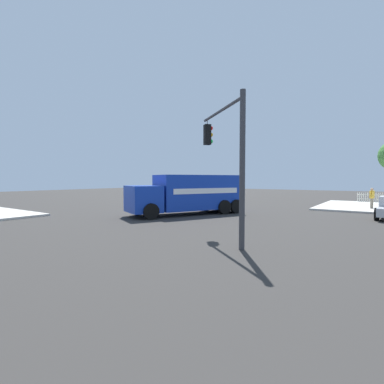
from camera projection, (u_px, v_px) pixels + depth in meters
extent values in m
plane|color=#33302D|center=(190.00, 213.00, 20.60)|extent=(100.00, 100.00, 0.00)
cube|color=#1438AD|center=(198.00, 192.00, 20.06)|extent=(4.78, 6.49, 2.41)
cube|color=#1438AD|center=(143.00, 199.00, 18.05)|extent=(2.99, 2.75, 1.70)
cube|color=black|center=(130.00, 194.00, 17.61)|extent=(1.85, 0.95, 0.88)
cube|color=#B2B2B7|center=(231.00, 209.00, 21.56)|extent=(2.16, 1.18, 0.21)
cube|color=white|center=(207.00, 191.00, 19.00)|extent=(2.21, 4.59, 0.36)
cube|color=white|center=(190.00, 190.00, 21.10)|extent=(2.21, 4.59, 0.36)
cylinder|color=black|center=(151.00, 212.00, 17.02)|extent=(0.69, 1.02, 1.00)
cylinder|color=black|center=(138.00, 208.00, 19.18)|extent=(0.69, 1.02, 1.00)
cylinder|color=black|center=(224.00, 207.00, 19.73)|extent=(0.69, 1.02, 1.00)
cylinder|color=black|center=(206.00, 204.00, 21.88)|extent=(0.69, 1.02, 1.00)
cylinder|color=black|center=(236.00, 206.00, 20.24)|extent=(0.69, 1.02, 1.00)
cylinder|color=black|center=(217.00, 204.00, 22.40)|extent=(0.69, 1.02, 1.00)
cylinder|color=#38383D|center=(242.00, 171.00, 9.71)|extent=(0.20, 0.20, 5.55)
cylinder|color=#38383D|center=(221.00, 111.00, 11.56)|extent=(3.24, 2.68, 0.12)
cylinder|color=#38383D|center=(207.00, 122.00, 13.19)|extent=(0.03, 0.03, 0.25)
cube|color=black|center=(207.00, 135.00, 13.22)|extent=(0.42, 0.42, 0.95)
sphere|color=red|center=(211.00, 128.00, 13.25)|extent=(0.20, 0.20, 0.20)
sphere|color=#EFA314|center=(211.00, 135.00, 13.27)|extent=(0.20, 0.20, 0.20)
sphere|color=#19CC4C|center=(211.00, 141.00, 13.28)|extent=(0.20, 0.20, 0.20)
cylinder|color=black|center=(377.00, 214.00, 16.79)|extent=(0.29, 0.77, 0.76)
cylinder|color=black|center=(382.00, 209.00, 19.47)|extent=(0.29, 0.77, 0.76)
cylinder|color=gray|center=(372.00, 203.00, 22.28)|extent=(0.14, 0.14, 0.81)
cylinder|color=gray|center=(371.00, 203.00, 22.19)|extent=(0.14, 0.14, 0.81)
cube|color=gold|center=(372.00, 194.00, 22.20)|extent=(0.34, 0.40, 0.61)
sphere|color=tan|center=(372.00, 189.00, 22.18)|extent=(0.22, 0.22, 0.22)
cylinder|color=gold|center=(373.00, 194.00, 22.31)|extent=(0.09, 0.09, 0.55)
cylinder|color=gold|center=(371.00, 194.00, 22.08)|extent=(0.09, 0.09, 0.55)
cube|color=silver|center=(383.00, 198.00, 28.00)|extent=(0.08, 0.04, 0.95)
cube|color=silver|center=(380.00, 198.00, 28.11)|extent=(0.08, 0.04, 0.95)
cube|color=silver|center=(378.00, 198.00, 28.21)|extent=(0.08, 0.04, 0.95)
cube|color=silver|center=(376.00, 197.00, 28.31)|extent=(0.08, 0.04, 0.95)
cube|color=silver|center=(374.00, 197.00, 28.42)|extent=(0.08, 0.04, 0.95)
cube|color=silver|center=(372.00, 197.00, 28.52)|extent=(0.08, 0.04, 0.95)
cube|color=silver|center=(370.00, 197.00, 28.62)|extent=(0.08, 0.04, 0.95)
cube|color=silver|center=(368.00, 197.00, 28.72)|extent=(0.08, 0.04, 0.95)
cube|color=silver|center=(366.00, 197.00, 28.83)|extent=(0.08, 0.04, 0.95)
cube|color=silver|center=(364.00, 197.00, 28.93)|extent=(0.08, 0.04, 0.95)
cube|color=silver|center=(362.00, 197.00, 29.03)|extent=(0.08, 0.04, 0.95)
cube|color=silver|center=(360.00, 197.00, 29.13)|extent=(0.08, 0.04, 0.95)
cube|color=silver|center=(358.00, 197.00, 29.24)|extent=(0.08, 0.04, 0.95)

